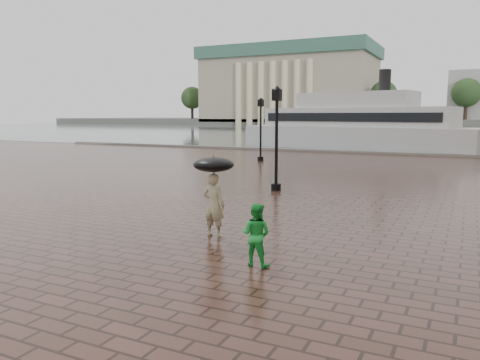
# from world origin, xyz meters

# --- Properties ---
(ground) EXTENTS (300.00, 300.00, 0.00)m
(ground) POSITION_xyz_m (0.00, 0.00, 0.00)
(ground) COLOR #3B241B
(ground) RESTS_ON ground
(harbour_water) EXTENTS (240.00, 240.00, 0.00)m
(harbour_water) POSITION_xyz_m (0.00, 92.00, 0.00)
(harbour_water) COLOR #4D595E
(harbour_water) RESTS_ON ground
(quay_edge) EXTENTS (80.00, 0.60, 0.30)m
(quay_edge) POSITION_xyz_m (0.00, 32.00, 0.00)
(quay_edge) COLOR slate
(quay_edge) RESTS_ON ground
(far_shore) EXTENTS (300.00, 60.00, 2.00)m
(far_shore) POSITION_xyz_m (0.00, 160.00, 1.00)
(far_shore) COLOR #4C4C47
(far_shore) RESTS_ON ground
(museum) EXTENTS (57.00, 32.50, 26.00)m
(museum) POSITION_xyz_m (-55.00, 144.61, 13.91)
(museum) COLOR gray
(museum) RESTS_ON ground
(far_trees) EXTENTS (188.00, 8.00, 13.50)m
(far_trees) POSITION_xyz_m (0.00, 138.00, 9.42)
(far_trees) COLOR #2D2119
(far_trees) RESTS_ON ground
(street_lamps) EXTENTS (21.44, 14.44, 4.40)m
(street_lamps) POSITION_xyz_m (-1.50, 17.50, 2.33)
(street_lamps) COLOR black
(street_lamps) RESTS_ON ground
(adult_pedestrian) EXTENTS (0.65, 0.44, 1.75)m
(adult_pedestrian) POSITION_xyz_m (-4.57, 1.88, 0.88)
(adult_pedestrian) COLOR tan
(adult_pedestrian) RESTS_ON ground
(child_pedestrian) EXTENTS (0.69, 0.54, 1.40)m
(child_pedestrian) POSITION_xyz_m (-2.53, 0.13, 0.70)
(child_pedestrian) COLOR green
(child_pedestrian) RESTS_ON ground
(ferry_near) EXTENTS (23.39, 10.06, 7.46)m
(ferry_near) POSITION_xyz_m (-8.48, 37.00, 2.24)
(ferry_near) COLOR silver
(ferry_near) RESTS_ON ground
(umbrella) EXTENTS (1.10, 1.10, 1.16)m
(umbrella) POSITION_xyz_m (-4.57, 1.88, 1.98)
(umbrella) COLOR black
(umbrella) RESTS_ON ground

